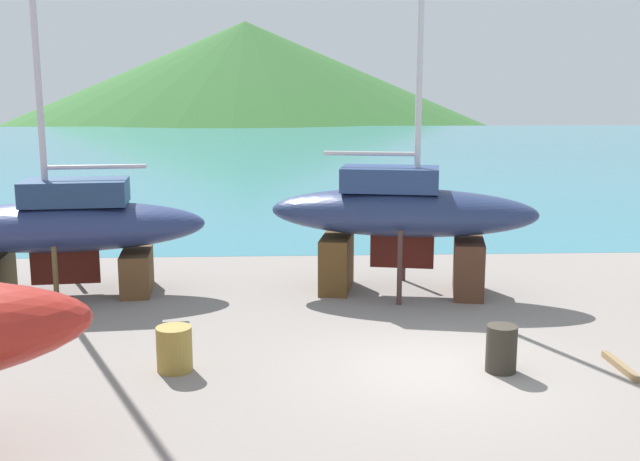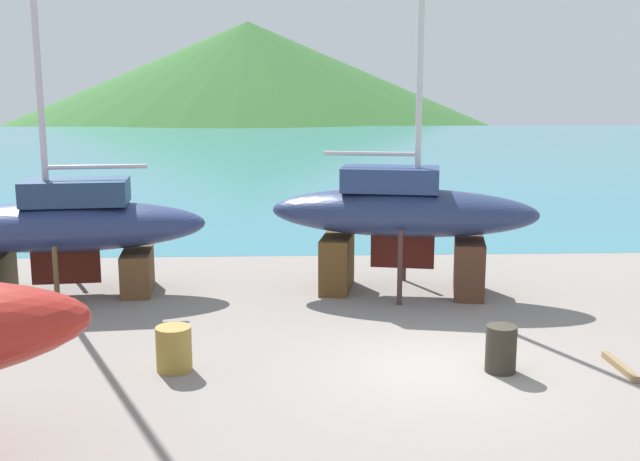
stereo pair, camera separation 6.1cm
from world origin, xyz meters
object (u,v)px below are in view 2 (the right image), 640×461
at_px(sailboat_large_starboard, 65,227).
at_px(barrel_rust_far, 501,349).
at_px(sailboat_mid_port, 402,217).
at_px(barrel_tar_black, 174,349).

bearing_deg(sailboat_large_starboard, barrel_rust_far, 143.21).
bearing_deg(barrel_rust_far, sailboat_large_starboard, 148.87).
relative_size(sailboat_large_starboard, barrel_rust_far, 13.54).
height_order(sailboat_mid_port, barrel_tar_black, sailboat_mid_port).
bearing_deg(sailboat_mid_port, barrel_rust_far, -68.26).
bearing_deg(sailboat_mid_port, sailboat_large_starboard, -170.39).
distance_m(sailboat_large_starboard, barrel_tar_black, 6.39).
height_order(sailboat_mid_port, sailboat_large_starboard, sailboat_large_starboard).
relative_size(sailboat_large_starboard, barrel_tar_black, 14.17).
distance_m(barrel_rust_far, barrel_tar_black, 5.91).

